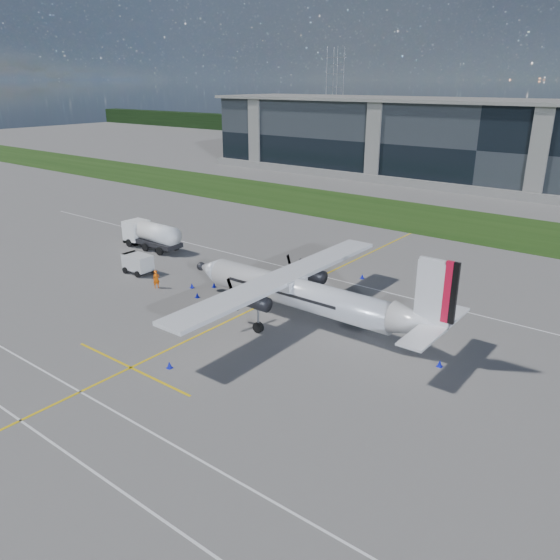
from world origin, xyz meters
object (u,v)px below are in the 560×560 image
ground_crew_person (156,278)px  safety_cone_nose_port (197,295)px  pylon_west (335,92)px  baggage_tug (138,264)px  safety_cone_portwing (169,365)px  safety_cone_fwd (192,285)px  safety_cone_tail (440,363)px  safety_cone_stbdwing (362,276)px  fuel_tanker_truck (149,235)px  turboprop_aircraft (306,279)px  safety_cone_nose_stbd (214,285)px

ground_crew_person → safety_cone_nose_port: (4.92, 0.63, -0.77)m
pylon_west → baggage_tug: bearing=-64.8°
safety_cone_portwing → baggage_tug: bearing=147.2°
safety_cone_portwing → safety_cone_fwd: size_ratio=1.00×
safety_cone_nose_port → safety_cone_fwd: same height
pylon_west → ground_crew_person: size_ratio=14.76×
ground_crew_person → safety_cone_fwd: (2.71, 2.06, -0.77)m
safety_cone_tail → safety_cone_stbdwing: bearing=136.9°
fuel_tanker_truck → safety_cone_tail: bearing=-9.3°
safety_cone_portwing → safety_cone_fwd: same height
baggage_tug → safety_cone_tail: (32.62, 0.30, -0.75)m
safety_cone_fwd → safety_cone_stbdwing: same height
baggage_tug → safety_cone_portwing: baggage_tug is taller
fuel_tanker_truck → safety_cone_fwd: (13.91, -6.28, -1.34)m
turboprop_aircraft → safety_cone_nose_port: (-11.05, -1.70, -3.58)m
turboprop_aircraft → safety_cone_stbdwing: size_ratio=51.09×
pylon_west → safety_cone_nose_port: (77.18, -143.94, -14.75)m
turboprop_aircraft → safety_cone_nose_stbd: turboprop_aircraft is taller
baggage_tug → ground_crew_person: (4.87, -1.67, 0.02)m
pylon_west → safety_cone_fwd: 161.70m
fuel_tanker_truck → safety_cone_stbdwing: 26.35m
turboprop_aircraft → fuel_tanker_truck: size_ratio=3.01×
safety_cone_fwd → pylon_west: bearing=117.7°
fuel_tanker_truck → safety_cone_nose_stbd: bearing=-17.4°
turboprop_aircraft → baggage_tug: bearing=-178.2°
fuel_tanker_truck → turboprop_aircraft: bearing=-12.5°
safety_cone_fwd → fuel_tanker_truck: bearing=155.7°
baggage_tug → safety_cone_portwing: bearing=-32.8°
safety_cone_fwd → safety_cone_stbdwing: 17.06m
ground_crew_person → safety_cone_tail: ground_crew_person is taller
safety_cone_tail → ground_crew_person: bearing=-175.9°
turboprop_aircraft → fuel_tanker_truck: turboprop_aircraft is taller
safety_cone_portwing → safety_cone_stbdwing: 24.33m
fuel_tanker_truck → pylon_west: bearing=114.1°
safety_cone_fwd → safety_cone_tail: bearing=-0.2°
safety_cone_nose_stbd → safety_cone_portwing: bearing=-56.9°
ground_crew_person → safety_cone_portwing: 16.23m
pylon_west → safety_cone_portwing: bearing=-61.1°
ground_crew_person → safety_cone_fwd: 3.49m
pylon_west → turboprop_aircraft: size_ratio=1.17×
turboprop_aircraft → safety_cone_portwing: (-3.04, -12.12, -3.58)m
safety_cone_nose_stbd → safety_cone_fwd: bearing=-137.1°
baggage_tug → safety_cone_stbdwing: size_ratio=6.65×
turboprop_aircraft → safety_cone_fwd: 13.73m
turboprop_aircraft → safety_cone_nose_stbd: 12.29m
pylon_west → safety_cone_nose_stbd: bearing=-61.5°
pylon_west → safety_cone_tail: bearing=-55.0°
safety_cone_fwd → safety_cone_tail: (25.03, -0.09, 0.00)m
safety_cone_fwd → turboprop_aircraft: bearing=1.2°
baggage_tug → safety_cone_nose_port: baggage_tug is taller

